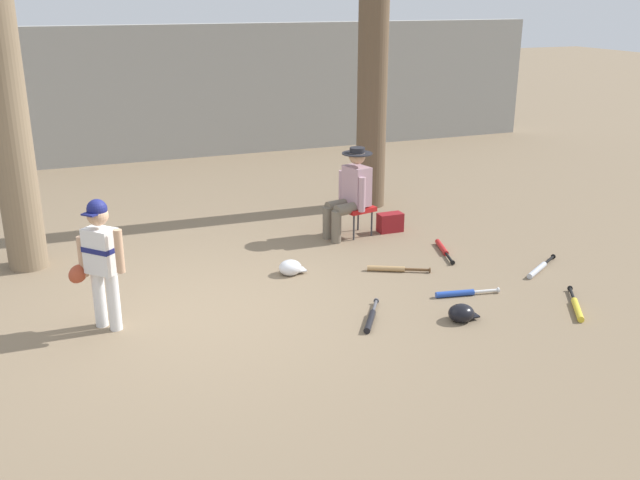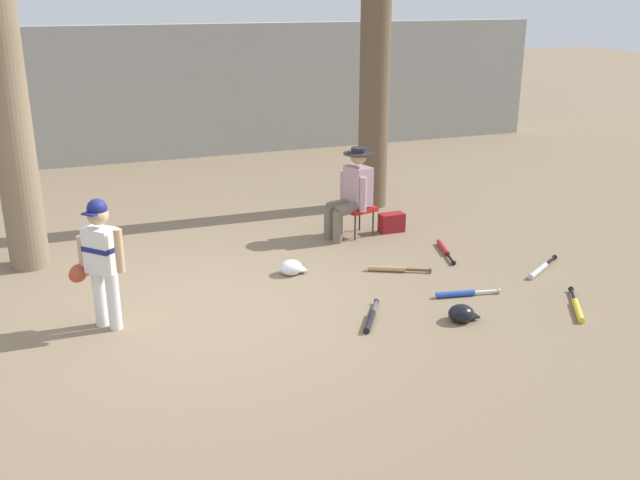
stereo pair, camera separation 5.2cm
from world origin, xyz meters
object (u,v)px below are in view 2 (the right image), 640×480
Objects in this scene: bat_black_composite at (370,319)px; bat_yellow_trainer at (577,308)px; bat_blue_youth at (460,294)px; batting_helmet_white at (291,268)px; batting_helmet_black at (461,314)px; young_ballplayer at (100,256)px; bat_red_barrel at (444,249)px; seated_spectator at (352,190)px; tree_behind_spectator at (375,53)px; bat_wood_tan at (392,269)px; handbag_beside_stool at (392,223)px; bat_aluminum_silver at (540,269)px; folding_stool at (358,209)px.

bat_black_composite is 0.89× the size of bat_yellow_trainer.
bat_blue_youth is 1.11× the size of bat_black_composite.
batting_helmet_black is (1.19, -1.80, -0.00)m from batting_helmet_white.
young_ballplayer reaches higher than bat_red_barrel.
young_ballplayer is 2.69m from bat_black_composite.
tree_behind_spectator is at bearing 55.25° from seated_spectator.
batting_helmet_white is (-1.20, -1.00, -0.56)m from seated_spectator.
bat_wood_tan is at bearing 55.02° from bat_black_composite.
bat_wood_tan is at bearing 92.16° from batting_helmet_black.
batting_helmet_white is at bearing 139.78° from bat_blue_youth.
handbag_beside_stool reaches higher than bat_wood_tan.
tree_behind_spectator is at bearing 77.10° from handbag_beside_stool.
bat_yellow_trainer is at bearing -38.99° from bat_blue_youth.
bat_aluminum_silver is at bearing 72.53° from bat_yellow_trainer.
bat_blue_youth is 1.97m from batting_helmet_white.
seated_spectator is 3.81× the size of batting_helmet_black.
handbag_beside_stool is (3.92, 1.67, -0.61)m from young_ballplayer.
bat_blue_youth is 0.99m from bat_wood_tan.
bat_aluminum_silver is at bearing 27.57° from batting_helmet_black.
seated_spectator reaches higher than bat_black_composite.
bat_blue_youth is (-0.29, -2.26, -0.10)m from handbag_beside_stool.
handbag_beside_stool is 2.86m from batting_helmet_black.
bat_wood_tan is (-0.92, -0.38, 0.00)m from bat_red_barrel.
bat_wood_tan is 1.74m from bat_aluminum_silver.
bat_wood_tan is (-0.16, -1.38, -0.33)m from folding_stool.
bat_blue_youth is 0.99× the size of bat_yellow_trainer.
young_ballplayer reaches higher than bat_yellow_trainer.
bat_black_composite is (-1.18, -0.23, 0.00)m from bat_blue_youth.
bat_aluminum_silver is at bearing -3.52° from young_ballplayer.
bat_yellow_trainer is (2.10, -0.52, 0.00)m from bat_black_composite.
seated_spectator is 2.72m from bat_black_composite.
seated_spectator is at bearing -166.85° from folding_stool.
handbag_beside_stool is (0.59, -0.01, -0.51)m from seated_spectator.
seated_spectator is 3.76× the size of batting_helmet_white.
handbag_beside_stool is 1.08× the size of batting_helmet_black.
bat_red_barrel is 1.12× the size of bat_wood_tan.
seated_spectator is at bearing 128.22° from bat_aluminum_silver.
folding_stool is at bearing 13.15° from seated_spectator.
batting_helmet_white is (-2.76, 0.98, 0.05)m from bat_aluminum_silver.
tree_behind_spectator is 7.63× the size of bat_wood_tan.
bat_black_composite is 0.84× the size of bat_red_barrel.
bat_wood_tan is at bearing -92.71° from seated_spectator.
tree_behind_spectator is 16.50× the size of batting_helmet_white.
young_ballplayer is 3.75m from bat_blue_youth.
bat_wood_tan is (-1.30, 1.67, 0.00)m from bat_yellow_trainer.
batting_helmet_white is at bearing -132.37° from tree_behind_spectator.
bat_aluminum_silver is at bearing 12.17° from bat_black_composite.
bat_red_barrel is (0.76, -1.00, -0.33)m from folding_stool.
young_ballplayer is 3.56m from batting_helmet_black.
batting_helmet_white is at bearing 17.67° from young_ballplayer.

